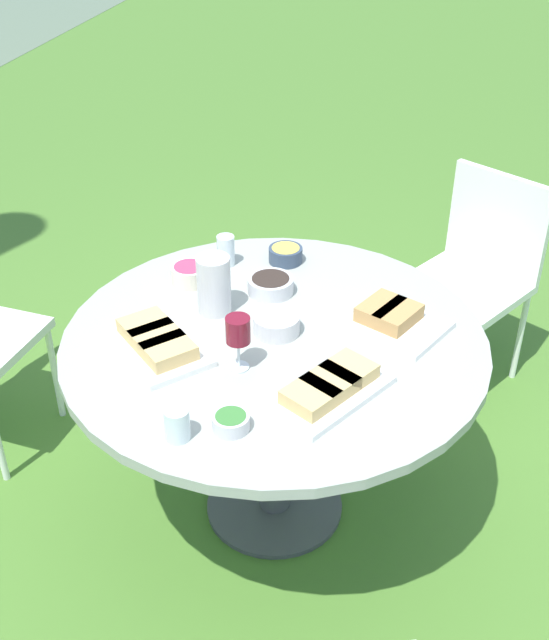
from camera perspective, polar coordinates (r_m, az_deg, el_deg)
ground_plane at (r=2.96m, az=0.00°, el=-13.10°), size 40.00×40.00×0.00m
dining_table at (r=2.53m, az=0.00°, el=-3.03°), size 1.32×1.32×0.74m
chair_near_right at (r=3.40m, az=14.21°, el=3.81°), size 0.59×0.59×0.89m
water_pitcher at (r=2.55m, az=-4.33°, el=2.53°), size 0.12×0.11×0.19m
wine_glass at (r=2.27m, az=-2.61°, el=-0.86°), size 0.07×0.07×0.17m
platter_bread_main at (r=2.53m, az=8.40°, el=0.08°), size 0.34×0.36×0.07m
platter_charcuterie at (r=2.42m, az=-8.34°, el=-1.58°), size 0.39×0.40×0.06m
platter_sandwich_side at (r=2.23m, az=3.95°, el=-4.81°), size 0.41×0.35×0.06m
bowl_fries at (r=2.86m, az=0.79°, el=4.73°), size 0.12×0.12×0.06m
bowl_salad at (r=2.12m, az=-3.12°, el=-7.20°), size 0.10×0.10×0.04m
bowl_olives at (r=2.68m, az=-0.28°, el=2.55°), size 0.15×0.15×0.05m
bowl_dip_red at (r=2.75m, az=-6.05°, el=3.32°), size 0.13×0.13×0.06m
bowl_dip_cream at (r=2.47m, az=0.09°, el=-0.20°), size 0.15×0.15×0.06m
cup_water_near at (r=2.09m, az=-6.93°, el=-7.35°), size 0.07×0.07×0.09m
cup_water_far at (r=2.84m, az=-3.48°, el=4.96°), size 0.06×0.06×0.11m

